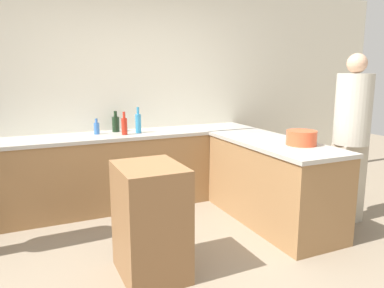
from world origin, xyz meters
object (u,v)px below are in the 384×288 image
Objects in this scene: island_table at (150,221)px; mixing_bowl at (301,138)px; person_at_peninsula at (351,134)px; dish_soap_bottle at (138,123)px; hot_sauce_bottle at (124,126)px; wine_bottle_dark at (116,124)px; water_bottle_blue at (97,128)px.

mixing_bowl is at bearing 7.14° from island_table.
person_at_peninsula reaches higher than mixing_bowl.
dish_soap_bottle is at bearing 132.27° from mixing_bowl.
dish_soap_bottle is (0.18, 0.06, 0.02)m from hot_sauce_bottle.
island_table is 1.73m from dish_soap_bottle.
island_table is at bearing -103.66° from dish_soap_bottle.
island_table is 1.73m from mixing_bowl.
wine_bottle_dark reaches higher than mixing_bowl.
person_at_peninsula is (2.05, -1.37, -0.03)m from hot_sauce_bottle.
hot_sauce_bottle is at bearing -161.73° from dish_soap_bottle.
hot_sauce_bottle reaches higher than island_table.
island_table is 2.32m from person_at_peninsula.
hot_sauce_bottle is at bearing -30.07° from water_bottle_blue.
island_table is at bearing -87.25° from water_bottle_blue.
person_at_peninsula is (2.25, 0.15, 0.51)m from island_table.
wine_bottle_dark is at bearing 84.81° from island_table.
wine_bottle_dark is 0.29m from dish_soap_bottle.
island_table is at bearing -97.58° from hot_sauce_bottle.
island_table is 3.60× the size of wine_bottle_dark.
dish_soap_bottle reaches higher than water_bottle_blue.
dish_soap_bottle is at bearing 142.52° from person_at_peninsula.
wine_bottle_dark is at bearing 18.69° from water_bottle_blue.
wine_bottle_dark is at bearing 99.67° from hot_sauce_bottle.
dish_soap_bottle is (0.39, 1.59, 0.56)m from island_table.
person_at_peninsula is (2.09, -1.62, -0.02)m from wine_bottle_dark.
wine_bottle_dark is at bearing 140.33° from dish_soap_bottle.
wine_bottle_dark reaches higher than island_table.
mixing_bowl is 1.18× the size of wine_bottle_dark.
dish_soap_bottle is at bearing -12.59° from water_bottle_blue.
hot_sauce_bottle is 0.19m from dish_soap_bottle.
hot_sauce_bottle reaches higher than water_bottle_blue.
mixing_bowl is at bearing -40.78° from water_bottle_blue.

